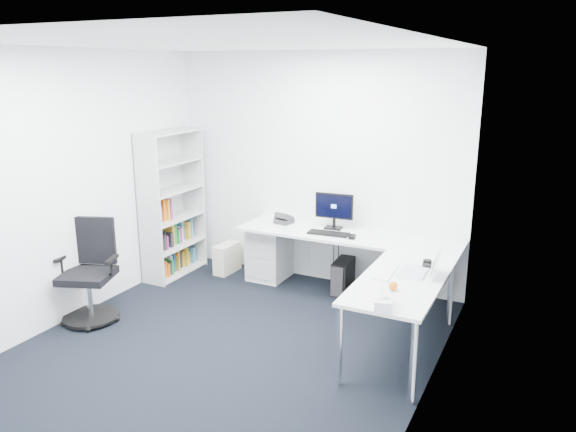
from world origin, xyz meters
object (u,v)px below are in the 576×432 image
at_px(laptop, 414,260).
at_px(task_chair, 87,273).
at_px(bookshelf, 172,204).
at_px(monitor, 334,211).
at_px(l_desk, 336,274).

bearing_deg(laptop, task_chair, -166.01).
xyz_separation_m(bookshelf, task_chair, (0.07, -1.49, -0.37)).
bearing_deg(monitor, laptop, -45.66).
xyz_separation_m(l_desk, laptop, (0.95, -0.55, 0.48)).
distance_m(task_chair, monitor, 2.72).
relative_size(monitor, laptop, 1.30).
height_order(bookshelf, monitor, bookshelf).
bearing_deg(laptop, bookshelf, 166.85).
bearing_deg(task_chair, laptop, -4.33).
relative_size(l_desk, laptop, 7.34).
distance_m(bookshelf, laptop, 3.18).
bearing_deg(laptop, monitor, 136.79).
bearing_deg(l_desk, task_chair, -145.65).
xyz_separation_m(bookshelf, laptop, (3.12, -0.60, -0.05)).
bearing_deg(bookshelf, task_chair, -87.48).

